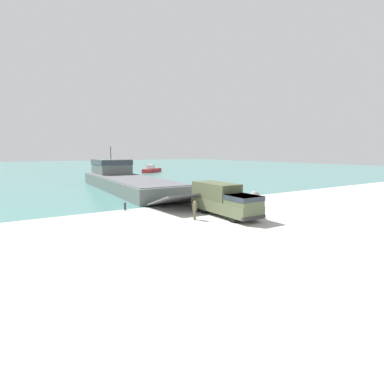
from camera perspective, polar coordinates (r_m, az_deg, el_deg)
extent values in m
plane|color=#B7B5AD|center=(32.22, 3.18, -3.32)|extent=(240.00, 240.00, 0.00)
cube|color=#477F7A|center=(121.99, -23.71, 4.19)|extent=(240.00, 180.00, 0.01)
cube|color=#56605B|center=(49.33, -11.83, 1.51)|extent=(8.89, 30.36, 1.92)
cube|color=#56565B|center=(49.23, -11.87, 2.66)|extent=(8.22, 29.14, 0.08)
cube|color=#56605B|center=(59.01, -15.13, 4.70)|extent=(5.80, 8.61, 2.79)
cube|color=#28333D|center=(58.98, -15.16, 5.50)|extent=(5.96, 8.70, 0.84)
cylinder|color=#3F3F42|center=(58.95, -15.22, 7.22)|extent=(0.16, 0.16, 2.40)
cube|color=#56565B|center=(32.77, -1.58, -1.35)|extent=(6.91, 6.46, 2.00)
cube|color=#566042|center=(29.08, 6.22, -2.69)|extent=(2.61, 8.21, 1.09)
cube|color=#566042|center=(26.88, 9.81, -1.53)|extent=(2.41, 2.80, 0.83)
cube|color=#28333D|center=(26.85, 9.82, -1.09)|extent=(2.49, 2.83, 0.42)
cube|color=#495236|center=(29.96, 4.61, 0.24)|extent=(2.48, 5.22, 1.59)
cube|color=#2D2D2D|center=(26.19, 11.65, -4.85)|extent=(2.60, 0.26, 0.32)
cylinder|color=black|center=(27.93, 11.15, -3.93)|extent=(0.39, 1.20, 1.20)
cylinder|color=black|center=(26.56, 7.79, -4.46)|extent=(0.39, 1.20, 1.20)
cylinder|color=black|center=(31.32, 5.49, -2.55)|extent=(0.39, 1.20, 1.20)
cylinder|color=black|center=(30.10, 2.28, -2.94)|extent=(0.39, 1.20, 1.20)
cylinder|color=black|center=(32.19, 4.30, -2.26)|extent=(0.39, 1.20, 1.20)
cylinder|color=black|center=(31.00, 1.13, -2.63)|extent=(0.39, 1.20, 1.20)
cylinder|color=#6B664C|center=(27.33, 0.59, -4.40)|extent=(0.14, 0.14, 0.86)
cylinder|color=#6B664C|center=(27.17, 0.43, -4.47)|extent=(0.14, 0.14, 0.86)
cube|color=#6B664C|center=(27.10, 0.51, -2.85)|extent=(0.50, 0.43, 0.68)
sphere|color=tan|center=(27.02, 0.51, -1.90)|extent=(0.23, 0.23, 0.23)
cube|color=#B22323|center=(90.49, -7.64, 4.10)|extent=(8.16, 7.05, 1.07)
cube|color=silver|center=(89.84, -7.84, 4.79)|extent=(2.97, 2.78, 1.18)
cylinder|color=#333338|center=(32.45, -12.63, -2.83)|extent=(0.24, 0.24, 0.66)
sphere|color=#333338|center=(32.38, -12.65, -2.13)|extent=(0.27, 0.27, 0.27)
sphere|color=gray|center=(40.16, 4.86, -1.13)|extent=(0.52, 0.52, 0.52)
sphere|color=#66605B|center=(41.10, 7.55, -0.97)|extent=(0.66, 0.66, 0.66)
sphere|color=gray|center=(42.58, 11.85, -0.77)|extent=(0.93, 0.93, 0.93)
sphere|color=gray|center=(42.84, 11.82, -0.71)|extent=(1.36, 1.36, 1.36)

